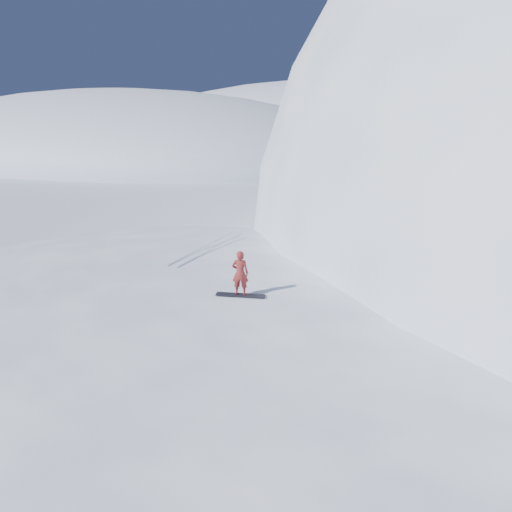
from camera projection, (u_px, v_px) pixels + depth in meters
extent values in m
plane|color=white|center=(168.00, 359.00, 15.81)|extent=(400.00, 400.00, 0.00)
ellipsoid|color=white|center=(239.00, 333.00, 17.78)|extent=(36.00, 28.00, 4.80)
ellipsoid|color=white|center=(109.00, 157.00, 99.58)|extent=(120.00, 70.00, 28.00)
ellipsoid|color=white|center=(326.00, 149.00, 125.80)|extent=(140.00, 90.00, 36.00)
ellipsoid|color=white|center=(44.00, 354.00, 16.14)|extent=(6.00, 5.40, 0.80)
ellipsoid|color=white|center=(242.00, 468.00, 10.88)|extent=(5.00, 4.50, 0.70)
ellipsoid|color=white|center=(221.00, 294.00, 21.72)|extent=(7.00, 6.30, 1.00)
ellipsoid|color=white|center=(401.00, 362.00, 15.63)|extent=(4.00, 3.60, 0.60)
cube|color=black|center=(240.00, 295.00, 15.06)|extent=(1.63, 0.91, 0.03)
imported|color=maroon|center=(240.00, 273.00, 14.84)|extent=(0.64, 0.54, 1.50)
ellipsoid|color=white|center=(114.00, 170.00, 74.80)|extent=(9.68, 7.75, 6.78)
cube|color=silver|center=(204.00, 246.00, 20.77)|extent=(0.92, 5.95, 0.04)
cube|color=silver|center=(212.00, 248.00, 20.53)|extent=(0.93, 5.94, 0.04)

